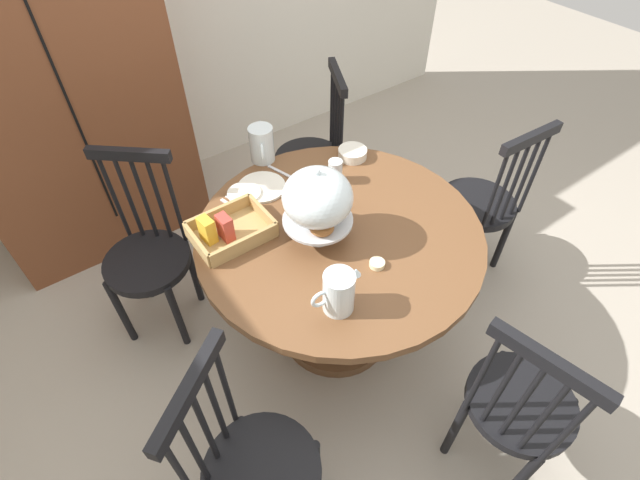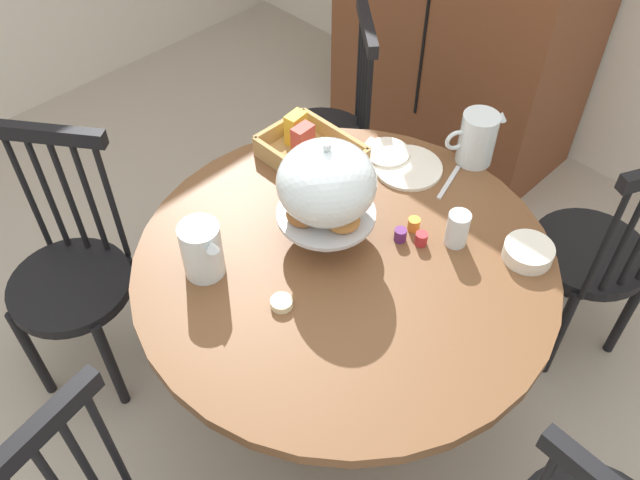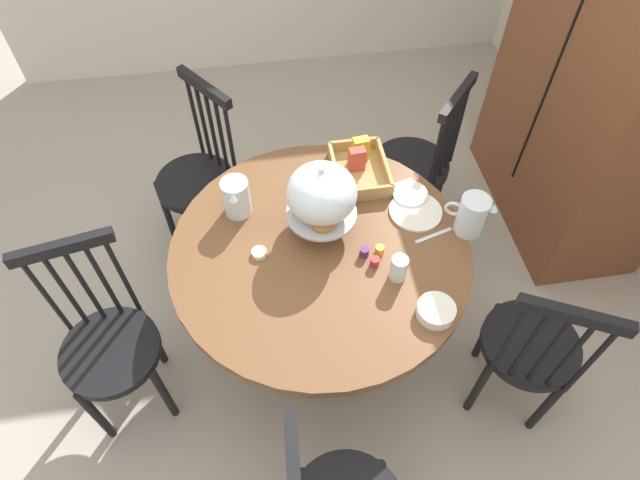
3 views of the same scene
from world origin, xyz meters
name	(u,v)px [view 2 (image 2 of 3)]	position (x,y,z in m)	size (l,w,h in m)	color
ground_plane	(336,401)	(0.00, 0.00, 0.00)	(10.00, 10.00, 0.00)	#A89E8E
dining_table	(343,305)	(-0.01, 0.03, 0.53)	(1.20, 1.20, 0.74)	brown
windsor_chair_facing_door	(594,257)	(0.41, 0.82, 0.45)	(0.45, 0.45, 0.97)	black
windsor_chair_far_side	(328,140)	(-0.68, 0.63, 0.45)	(0.47, 0.47, 0.97)	black
windsor_chair_host_seat	(73,280)	(-0.75, -0.48, 0.45)	(0.46, 0.46, 0.97)	black
pastry_stand_with_dome	(327,186)	(-0.11, 0.05, 0.94)	(0.28, 0.28, 0.34)	silver
orange_juice_pitcher	(202,252)	(-0.25, -0.28, 0.82)	(0.20, 0.11, 0.17)	silver
milk_pitcher	(477,140)	(-0.01, 0.63, 0.82)	(0.12, 0.19, 0.18)	silver
cereal_basket	(308,149)	(-0.40, 0.26, 0.77)	(0.32, 0.24, 0.12)	tan
china_plate_large	(408,167)	(-0.13, 0.45, 0.75)	(0.22, 0.22, 0.01)	white
china_plate_small	(387,152)	(-0.22, 0.45, 0.76)	(0.15, 0.15, 0.01)	white
cereal_bowl	(528,252)	(0.35, 0.39, 0.76)	(0.14, 0.14, 0.04)	white
drinking_glass	(457,229)	(0.17, 0.30, 0.80)	(0.06, 0.06, 0.11)	silver
butter_dish	(282,303)	(-0.01, -0.21, 0.75)	(0.06, 0.06, 0.02)	beige
jam_jar_strawberry	(421,239)	(0.10, 0.22, 0.76)	(0.04, 0.04, 0.04)	#B7282D
jam_jar_apricot	(414,224)	(0.05, 0.25, 0.76)	(0.04, 0.04, 0.04)	orange
jam_jar_grape	(400,235)	(0.05, 0.19, 0.76)	(0.04, 0.04, 0.04)	#5B2366
table_knife	(369,155)	(-0.27, 0.41, 0.74)	(0.17, 0.01, 0.01)	silver
dinner_fork	(361,152)	(-0.30, 0.40, 0.74)	(0.17, 0.01, 0.01)	silver
soup_spoon	(449,182)	(0.00, 0.49, 0.74)	(0.17, 0.01, 0.01)	silver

